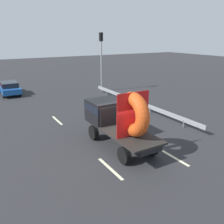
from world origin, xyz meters
The scene contains 9 objects.
ground_plane centered at (0.00, 0.00, 0.00)m, with size 120.00×120.00×0.00m, color #28282B.
flatbed_truck centered at (-0.11, 0.63, 1.65)m, with size 2.02×5.33×3.39m.
distant_sedan centered at (-3.51, 16.90, 0.73)m, with size 1.79×4.18×1.36m.
traffic_light centered at (5.80, 13.47, 4.09)m, with size 0.42×0.36×6.34m.
guardrail centered at (5.22, 5.92, 0.53)m, with size 0.10×14.42×0.71m.
lane_dash_left_near centered at (-1.81, -1.58, 0.00)m, with size 2.21×0.16×0.01m, color beige.
lane_dash_left_far centered at (-1.81, 6.29, 0.00)m, with size 2.13×0.16×0.01m, color beige.
lane_dash_right_near centered at (1.58, -2.05, 0.00)m, with size 2.59×0.16×0.01m, color beige.
lane_dash_right_far centered at (1.58, 6.06, 0.00)m, with size 2.49×0.16×0.01m, color beige.
Camera 1 is at (-6.83, -10.25, 6.02)m, focal length 38.47 mm.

